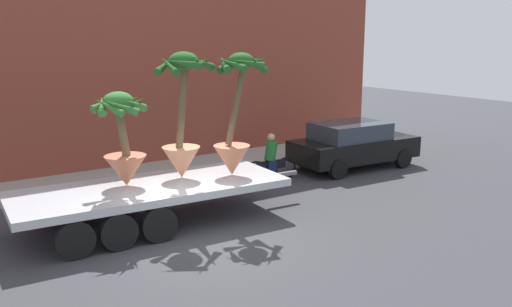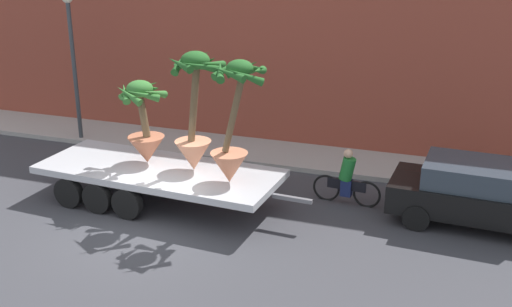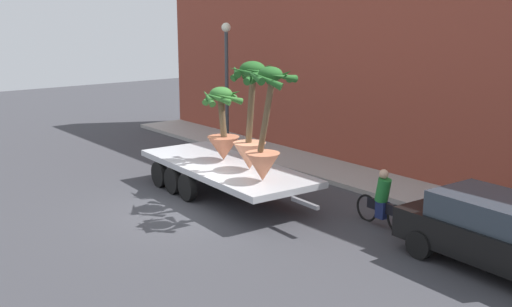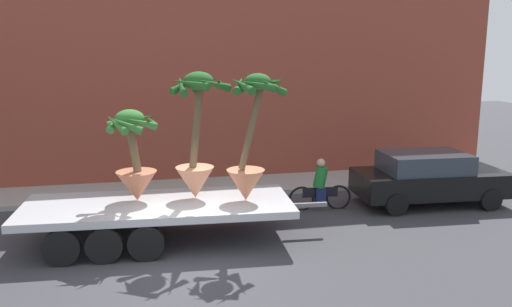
{
  "view_description": "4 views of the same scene",
  "coord_description": "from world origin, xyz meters",
  "views": [
    {
      "loc": [
        -5.21,
        -9.8,
        4.42
      ],
      "look_at": [
        2.73,
        1.92,
        1.31
      ],
      "focal_mm": 37.48,
      "sensor_mm": 36.0,
      "label": 1
    },
    {
      "loc": [
        6.93,
        -11.74,
        6.85
      ],
      "look_at": [
        2.22,
        1.72,
        1.69
      ],
      "focal_mm": 43.7,
      "sensor_mm": 36.0,
      "label": 2
    },
    {
      "loc": [
        13.84,
        -8.55,
        5.39
      ],
      "look_at": [
        0.84,
        1.81,
        1.52
      ],
      "focal_mm": 42.9,
      "sensor_mm": 36.0,
      "label": 3
    },
    {
      "loc": [
        -0.72,
        -10.63,
        4.62
      ],
      "look_at": [
        2.17,
        2.68,
        1.87
      ],
      "focal_mm": 36.81,
      "sensor_mm": 36.0,
      "label": 4
    }
  ],
  "objects": [
    {
      "name": "sidewalk",
      "position": [
        0.0,
        6.1,
        0.07
      ],
      "size": [
        24.0,
        2.2,
        0.15
      ],
      "primitive_type": "cube",
      "color": "#A39E99",
      "rests_on": "ground"
    },
    {
      "name": "potted_palm_front",
      "position": [
        0.52,
        1.86,
        2.35
      ],
      "size": [
        1.48,
        1.53,
        3.09
      ],
      "color": "tan",
      "rests_on": "flatbed_trailer"
    },
    {
      "name": "potted_palm_rear",
      "position": [
        -0.97,
        1.95,
        1.97
      ],
      "size": [
        1.28,
        1.31,
        2.22
      ],
      "color": "#B26647",
      "rests_on": "flatbed_trailer"
    },
    {
      "name": "parked_car",
      "position": [
        7.52,
        3.1,
        0.83
      ],
      "size": [
        4.51,
        2.15,
        1.58
      ],
      "color": "black",
      "rests_on": "ground"
    },
    {
      "name": "flatbed_trailer",
      "position": [
        -0.7,
        1.69,
        0.78
      ],
      "size": [
        7.44,
        2.82,
        0.98
      ],
      "color": "#B7BABF",
      "rests_on": "ground"
    },
    {
      "name": "cyclist",
      "position": [
        4.2,
        3.27,
        0.67
      ],
      "size": [
        1.84,
        0.37,
        1.54
      ],
      "color": "black",
      "rests_on": "ground"
    },
    {
      "name": "building_facade",
      "position": [
        0.0,
        7.8,
        4.05
      ],
      "size": [
        24.0,
        1.2,
        8.11
      ],
      "primitive_type": "cube",
      "color": "brown",
      "rests_on": "ground"
    },
    {
      "name": "potted_palm_middle",
      "position": [
        1.75,
        1.4,
        2.32
      ],
      "size": [
        1.46,
        1.4,
        3.06
      ],
      "color": "#C17251",
      "rests_on": "flatbed_trailer"
    },
    {
      "name": "street_lamp",
      "position": [
        -5.36,
        5.3,
        3.23
      ],
      "size": [
        0.36,
        0.36,
        4.83
      ],
      "color": "#383D42",
      "rests_on": "sidewalk"
    },
    {
      "name": "ground_plane",
      "position": [
        0.0,
        0.0,
        0.0
      ],
      "size": [
        60.0,
        60.0,
        0.0
      ],
      "primitive_type": "plane",
      "color": "#38383D"
    }
  ]
}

